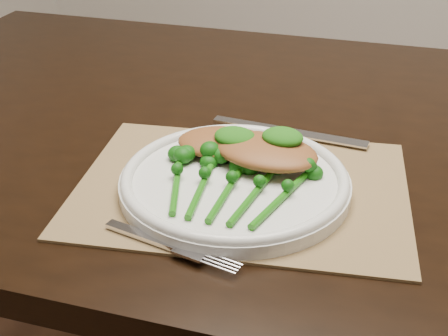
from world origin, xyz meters
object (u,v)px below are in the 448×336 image
at_px(dining_table, 296,315).
at_px(placemat, 242,187).
at_px(broccolini_bundle, 227,191).
at_px(chicken_fillet_left, 225,143).
at_px(dinner_plate, 235,181).

xyz_separation_m(dining_table, placemat, (-0.03, -0.20, 0.37)).
bearing_deg(placemat, broccolini_bundle, -102.30).
bearing_deg(dining_table, broccolini_bundle, -103.76).
distance_m(dining_table, broccolini_bundle, 0.47).
xyz_separation_m(dining_table, chicken_fillet_left, (-0.07, -0.15, 0.41)).
height_order(dinner_plate, chicken_fillet_left, chicken_fillet_left).
relative_size(dining_table, dinner_plate, 5.89).
bearing_deg(dining_table, chicken_fillet_left, -123.65).
xyz_separation_m(chicken_fillet_left, broccolini_bundle, (0.05, -0.10, -0.01)).
xyz_separation_m(dining_table, broccolini_bundle, (-0.03, -0.25, 0.40)).
bearing_deg(chicken_fillet_left, dinner_plate, -69.84).
distance_m(dining_table, placemat, 0.43).
xyz_separation_m(dinner_plate, chicken_fillet_left, (-0.04, 0.06, 0.02)).
xyz_separation_m(placemat, broccolini_bundle, (0.00, -0.05, 0.02)).
height_order(placemat, dinner_plate, dinner_plate).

